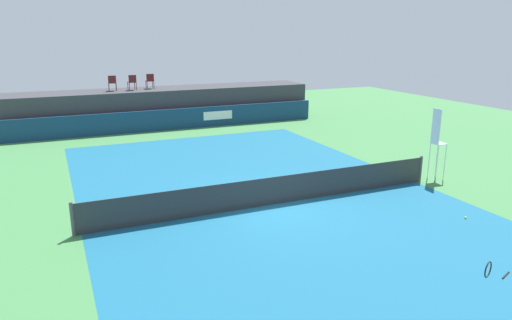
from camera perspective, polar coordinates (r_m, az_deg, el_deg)
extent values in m
plane|color=#3D7A42|center=(18.34, -1.99, -2.34)|extent=(48.00, 48.00, 0.00)
cube|color=#16597A|center=(15.74, 2.09, -5.37)|extent=(12.00, 22.00, 0.00)
cube|color=navy|center=(27.96, -10.04, 4.85)|extent=(18.00, 0.20, 1.20)
cube|color=white|center=(28.60, -4.61, 5.39)|extent=(1.80, 0.02, 0.50)
cube|color=#38383D|center=(29.60, -10.93, 6.36)|extent=(18.00, 2.80, 2.20)
cylinder|color=#561919|center=(29.11, -16.51, 8.49)|extent=(0.04, 0.04, 0.44)
cylinder|color=#561919|center=(29.09, -17.31, 8.42)|extent=(0.04, 0.04, 0.44)
cylinder|color=#561919|center=(28.70, -16.47, 8.40)|extent=(0.04, 0.04, 0.44)
cylinder|color=#561919|center=(28.69, -17.29, 8.34)|extent=(0.04, 0.04, 0.44)
cube|color=#561919|center=(28.87, -16.93, 8.88)|extent=(0.48, 0.48, 0.03)
cube|color=#561919|center=(28.65, -16.95, 9.28)|extent=(0.44, 0.06, 0.42)
cylinder|color=#561919|center=(29.23, -14.40, 8.66)|extent=(0.04, 0.04, 0.44)
cylinder|color=#561919|center=(29.14, -15.18, 8.59)|extent=(0.04, 0.04, 0.44)
cylinder|color=#561919|center=(28.84, -14.21, 8.59)|extent=(0.04, 0.04, 0.44)
cylinder|color=#561919|center=(28.75, -15.00, 8.52)|extent=(0.04, 0.04, 0.44)
cube|color=#561919|center=(28.96, -14.73, 9.05)|extent=(0.47, 0.47, 0.03)
cube|color=#561919|center=(28.74, -14.67, 9.46)|extent=(0.44, 0.05, 0.42)
cylinder|color=#561919|center=(29.72, -12.34, 8.89)|extent=(0.04, 0.04, 0.44)
cylinder|color=#561919|center=(29.65, -13.11, 8.83)|extent=(0.04, 0.04, 0.44)
cylinder|color=#561919|center=(29.32, -12.19, 8.82)|extent=(0.04, 0.04, 0.44)
cylinder|color=#561919|center=(29.25, -12.97, 8.76)|extent=(0.04, 0.04, 0.44)
cube|color=#561919|center=(29.46, -12.68, 9.28)|extent=(0.45, 0.45, 0.03)
cube|color=#561919|center=(29.23, -12.63, 9.68)|extent=(0.44, 0.03, 0.42)
cylinder|color=white|center=(19.46, 21.79, -0.27)|extent=(0.04, 0.04, 1.40)
cylinder|color=white|center=(19.75, 21.01, 0.03)|extent=(0.04, 0.04, 1.40)
cylinder|color=white|center=(19.20, 20.89, -0.38)|extent=(0.04, 0.04, 1.40)
cylinder|color=white|center=(19.49, 20.12, -0.08)|extent=(0.04, 0.04, 1.40)
cube|color=white|center=(19.31, 21.15, 1.87)|extent=(0.46, 0.46, 0.03)
cube|color=white|center=(19.04, 20.88, 3.82)|extent=(0.05, 0.44, 1.33)
cube|color=#2D2D2D|center=(15.58, 2.10, -3.74)|extent=(12.40, 0.02, 0.95)
cylinder|color=#4C4C51|center=(14.18, -21.26, -6.68)|extent=(0.10, 0.10, 1.00)
cylinder|color=#4C4C51|center=(19.00, 19.21, -1.01)|extent=(0.10, 0.10, 1.00)
cylinder|color=black|center=(9.32, 27.87, -12.19)|extent=(0.29, 0.14, 0.03)
torus|color=black|center=(9.39, 26.17, -11.76)|extent=(0.29, 0.13, 0.30)
sphere|color=#D8EA33|center=(15.92, 23.93, -6.36)|extent=(0.07, 0.07, 0.07)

